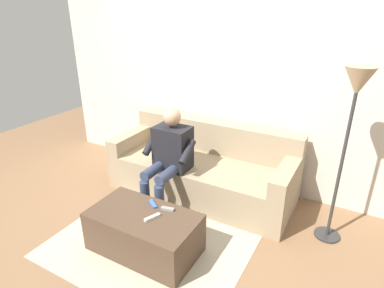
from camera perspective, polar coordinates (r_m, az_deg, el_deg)
name	(u,v)px	position (r m, az deg, el deg)	size (l,w,h in m)	color
ground_plane	(170,224)	(3.42, -3.94, -13.99)	(8.00, 8.00, 0.00)	#846042
back_wall	(223,76)	(3.86, 5.50, 11.89)	(4.76, 0.06, 2.62)	beige
couch	(203,170)	(3.80, 1.97, -4.66)	(2.11, 0.83, 0.80)	#9E896B
coffee_table	(144,232)	(3.04, -8.43, -15.14)	(0.98, 0.54, 0.38)	#4C3828
person_solo_seated	(169,154)	(3.43, -4.06, -1.74)	(0.53, 0.59, 1.11)	black
remote_blue	(153,204)	(3.03, -6.92, -10.48)	(0.13, 0.04, 0.02)	#3860B7
remote_white	(152,217)	(2.86, -7.03, -12.75)	(0.15, 0.03, 0.02)	white
remote_gray	(168,209)	(2.95, -4.33, -11.38)	(0.12, 0.04, 0.02)	gray
floor_rug	(153,241)	(3.24, -6.85, -16.59)	(1.78, 1.49, 0.01)	#B7AD93
floor_lamp	(354,101)	(2.95, 26.77, 6.78)	(0.25, 0.25, 1.64)	#2D2D2D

